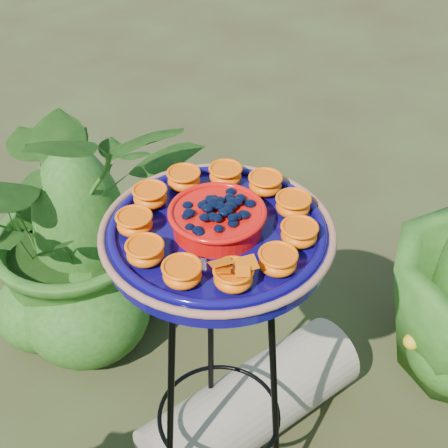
{
  "coord_description": "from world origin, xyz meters",
  "views": [
    {
      "loc": [
        0.04,
        -0.81,
        1.54
      ],
      "look_at": [
        -0.02,
        0.04,
        0.86
      ],
      "focal_mm": 50.0,
      "sensor_mm": 36.0,
      "label": 1
    }
  ],
  "objects": [
    {
      "name": "feeder_dish",
      "position": [
        -0.03,
        0.05,
        0.84
      ],
      "size": [
        0.48,
        0.48,
        0.1
      ],
      "rotation": [
        0.0,
        0.0,
        0.22
      ],
      "color": "#0C064F",
      "rests_on": "tripod_stand"
    },
    {
      "name": "tripod_stand",
      "position": [
        -0.03,
        0.05,
        0.49
      ],
      "size": [
        0.35,
        0.35,
        0.8
      ],
      "rotation": [
        0.0,
        0.0,
        0.22
      ],
      "color": "black",
      "rests_on": "ground"
    },
    {
      "name": "driftwood_log",
      "position": [
        0.05,
        0.21,
        0.1
      ],
      "size": [
        0.6,
        0.57,
        0.21
      ],
      "primitive_type": "cylinder",
      "rotation": [
        0.0,
        1.57,
        0.72
      ],
      "color": "gray",
      "rests_on": "ground"
    },
    {
      "name": "shrub_back_left",
      "position": [
        -0.49,
        0.62,
        0.41
      ],
      "size": [
        0.88,
        0.81,
        0.82
      ],
      "primitive_type": "imported",
      "rotation": [
        0.0,
        0.0,
        0.27
      ],
      "color": "#1F4913",
      "rests_on": "ground"
    }
  ]
}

